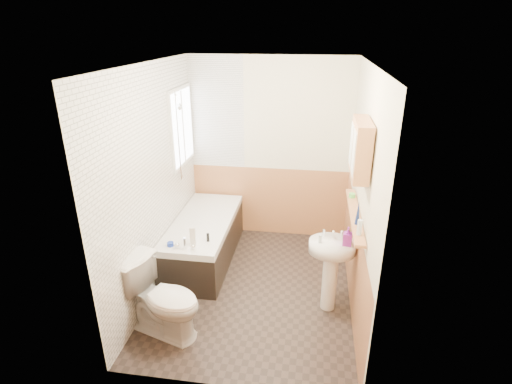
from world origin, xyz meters
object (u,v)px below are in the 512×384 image
bathtub (204,239)px  pine_shelf (355,214)px  toilet (163,299)px  sink (331,261)px  medicine_cabinet (360,149)px

bathtub → pine_shelf: size_ratio=1.28×
bathtub → pine_shelf: (1.77, -0.65, 0.78)m
bathtub → toilet: (-0.03, -1.36, 0.09)m
toilet → sink: 1.72m
bathtub → pine_shelf: pine_shelf is taller
sink → pine_shelf: bearing=33.3°
toilet → pine_shelf: size_ratio=0.62×
bathtub → toilet: size_ratio=2.08×
sink → medicine_cabinet: 1.24m
sink → medicine_cabinet: size_ratio=1.61×
pine_shelf → toilet: bearing=-158.4°
pine_shelf → medicine_cabinet: size_ratio=2.26×
medicine_cabinet → bathtub: bearing=155.6°
sink → medicine_cabinet: bearing=-7.4°
pine_shelf → sink: bearing=-154.3°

